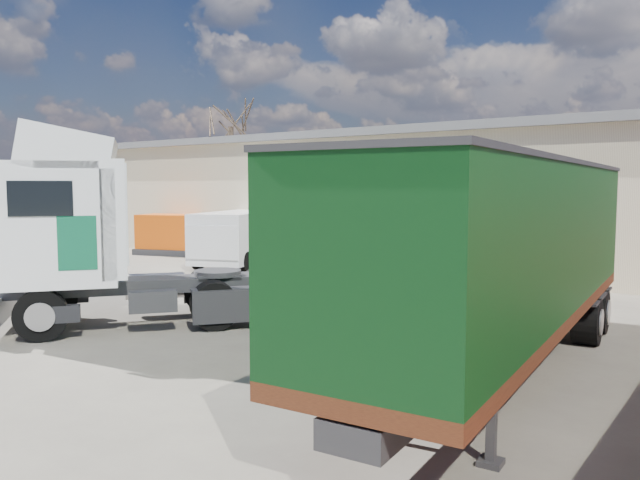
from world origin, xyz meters
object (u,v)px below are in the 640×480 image
Objects in this scene: orange_skip at (170,237)px; bare_tree at (231,112)px; panel_van at (238,238)px; tractor_unit at (105,243)px; box_trailer at (506,246)px.

bare_tree is at bearing 102.92° from orange_skip.
bare_tree reaches higher than panel_van.
orange_skip is (-10.47, 10.71, -1.08)m from tractor_unit.
panel_van is 1.66× the size of orange_skip.
box_trailer is 15.74m from panel_van.
tractor_unit is 1.20× the size of panel_van.
bare_tree is 32.78m from box_trailer.
bare_tree is 0.88× the size of box_trailer.
orange_skip is (6.55, -10.74, -7.12)m from bare_tree.
bare_tree is at bearing 137.28° from box_trailer.
panel_van is at bearing -30.40° from orange_skip.
panel_van is at bearing -44.87° from bare_tree.
panel_van is (11.93, -11.88, -6.82)m from bare_tree.
box_trailer is 3.22× the size of orange_skip.
tractor_unit is at bearing -82.16° from panel_van.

